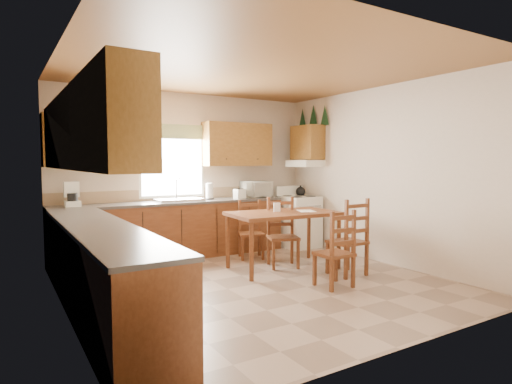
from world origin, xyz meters
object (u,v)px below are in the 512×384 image
chair_near_left (334,248)px  chair_far_right (251,230)px  stove (299,222)px  chair_near_right (347,237)px  chair_far_left (283,233)px  microwave (256,189)px  dining_table (283,240)px

chair_near_left → chair_far_right: 1.89m
stove → chair_far_right: (-1.21, -0.34, 0.01)m
chair_near_right → chair_far_left: 0.96m
stove → chair_near_right: size_ratio=0.86×
chair_near_left → chair_far_right: (-0.07, 1.89, -0.02)m
stove → chair_near_right: bearing=-108.8°
microwave → stove: bearing=-17.3°
chair_near_right → chair_far_right: (-0.60, 1.56, -0.07)m
microwave → chair_near_right: (0.11, -2.21, -0.54)m
stove → chair_far_left: chair_far_left is taller
stove → dining_table: bearing=-136.2°
stove → chair_near_right: (-0.61, -1.89, 0.07)m
chair_near_right → dining_table: bearing=-53.9°
stove → dining_table: 1.63m
stove → chair_near_left: 2.50m
dining_table → chair_far_right: chair_far_right is taller
chair_near_left → chair_far_right: size_ratio=1.04×
stove → chair_near_left: size_ratio=0.95×
chair_far_left → stove: bearing=65.1°
chair_near_right → chair_far_right: size_ratio=1.14×
microwave → chair_far_left: size_ratio=0.47×
stove → chair_near_right: 1.99m
microwave → chair_far_right: (-0.50, -0.65, -0.60)m
chair_near_left → chair_near_right: (0.54, 0.33, 0.05)m
dining_table → chair_near_right: (0.55, -0.75, 0.11)m
chair_near_left → chair_far_right: bearing=-86.9°
microwave → chair_far_left: bearing=-98.8°
stove → microwave: 0.99m
stove → chair_far_right: 1.26m
chair_near_left → chair_far_right: chair_near_left is taller
chair_near_left → chair_far_left: size_ratio=0.95×
chair_near_left → chair_far_left: chair_far_left is taller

